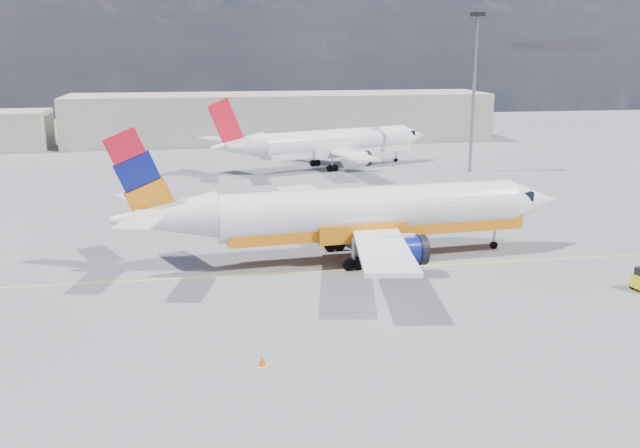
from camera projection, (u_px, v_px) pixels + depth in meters
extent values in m
plane|color=#5D5C61|center=(333.00, 284.00, 48.68)|extent=(240.00, 240.00, 0.00)
cube|color=yellow|center=(325.00, 271.00, 51.55)|extent=(70.00, 0.15, 0.01)
cube|color=#AFA796|center=(281.00, 118.00, 120.23)|extent=(70.00, 14.00, 8.00)
cylinder|color=white|center=(371.00, 210.00, 53.79)|extent=(23.32, 5.61, 3.57)
cone|color=white|center=(532.00, 200.00, 57.14)|extent=(4.50, 3.93, 3.57)
cone|color=white|center=(165.00, 217.00, 49.97)|extent=(7.62, 4.03, 3.39)
cube|color=black|center=(516.00, 194.00, 56.64)|extent=(1.99, 2.56, 0.73)
cube|color=orange|center=(377.00, 225.00, 54.22)|extent=(23.27, 4.98, 1.26)
cube|color=white|center=(325.00, 203.00, 60.53)|extent=(7.30, 13.01, 0.84)
cube|color=white|center=(383.00, 250.00, 46.74)|extent=(5.27, 12.97, 0.84)
cylinder|color=navy|center=(358.00, 220.00, 58.83)|extent=(3.94, 2.32, 1.99)
cylinder|color=navy|center=(399.00, 251.00, 49.96)|extent=(3.94, 2.32, 1.99)
cylinder|color=black|center=(377.00, 219.00, 59.24)|extent=(0.72, 2.24, 2.20)
cylinder|color=black|center=(421.00, 250.00, 50.37)|extent=(0.72, 2.24, 2.20)
cube|color=orange|center=(139.00, 173.00, 48.80)|extent=(4.94, 0.75, 6.55)
cube|color=white|center=(140.00, 199.00, 52.57)|extent=(4.18, 5.73, 0.19)
cube|color=white|center=(142.00, 220.00, 46.26)|extent=(3.42, 5.63, 0.19)
cylinder|color=gray|center=(494.00, 233.00, 56.97)|extent=(0.21, 0.21, 2.20)
cylinder|color=black|center=(494.00, 245.00, 57.22)|extent=(0.61, 0.30, 0.59)
cylinder|color=black|center=(335.00, 245.00, 56.45)|extent=(0.98, 0.48, 0.94)
cylinder|color=black|center=(353.00, 264.00, 51.72)|extent=(0.98, 0.48, 0.94)
cylinder|color=white|center=(336.00, 142.00, 94.20)|extent=(21.19, 10.25, 3.29)
cone|color=white|center=(413.00, 136.00, 100.15)|extent=(4.76, 4.40, 3.29)
cone|color=white|center=(238.00, 146.00, 87.49)|extent=(7.44, 5.22, 3.13)
cube|color=black|center=(406.00, 133.00, 99.38)|extent=(2.30, 2.65, 0.68)
cube|color=white|center=(339.00, 150.00, 94.70)|extent=(20.99, 9.70, 1.16)
cube|color=white|center=(303.00, 143.00, 99.47)|extent=(9.01, 11.40, 0.78)
cube|color=white|center=(354.00, 156.00, 87.98)|extent=(4.22, 11.87, 0.78)
cylinder|color=white|center=(323.00, 151.00, 98.56)|extent=(3.90, 2.90, 1.84)
cylinder|color=white|center=(357.00, 159.00, 91.17)|extent=(3.90, 2.90, 1.84)
cylinder|color=black|center=(333.00, 150.00, 99.29)|extent=(1.14, 2.08, 2.03)
cylinder|color=black|center=(367.00, 158.00, 91.91)|extent=(1.14, 2.08, 2.03)
cube|color=red|center=(226.00, 123.00, 86.08)|extent=(4.38, 1.80, 6.05)
cube|color=white|center=(217.00, 139.00, 89.27)|extent=(4.64, 5.14, 0.17)
cube|color=white|center=(236.00, 145.00, 84.02)|extent=(2.26, 4.90, 0.17)
cylinder|color=gray|center=(396.00, 153.00, 99.33)|extent=(0.22, 0.22, 2.03)
cylinder|color=black|center=(396.00, 160.00, 99.56)|extent=(0.59, 0.40, 0.54)
cylinder|color=black|center=(315.00, 163.00, 96.00)|extent=(0.95, 0.64, 0.87)
cylinder|color=black|center=(332.00, 168.00, 92.06)|extent=(0.95, 0.64, 0.87)
cylinder|color=black|center=(632.00, 286.00, 47.76)|extent=(0.45, 0.24, 0.43)
cube|color=white|center=(262.00, 366.00, 36.23)|extent=(0.46, 0.46, 0.05)
cone|color=#F95309|center=(262.00, 360.00, 36.16)|extent=(0.39, 0.39, 0.60)
cylinder|color=gray|center=(473.00, 96.00, 89.72)|extent=(0.42, 0.42, 19.26)
cube|color=black|center=(478.00, 14.00, 87.30)|extent=(1.44, 1.44, 0.48)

